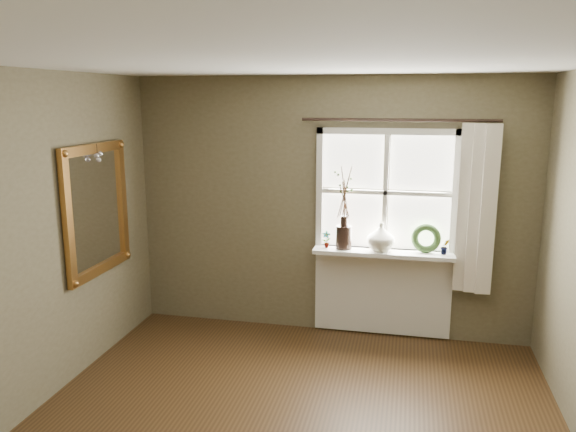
{
  "coord_description": "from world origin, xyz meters",
  "views": [
    {
      "loc": [
        0.77,
        -3.24,
        2.39
      ],
      "look_at": [
        -0.28,
        1.55,
        1.35
      ],
      "focal_mm": 35.0,
      "sensor_mm": 36.0,
      "label": 1
    }
  ],
  "objects_px": {
    "cream_vase": "(381,237)",
    "gilt_mirror": "(97,209)",
    "dark_jug": "(344,237)",
    "wreath": "(426,241)"
  },
  "relations": [
    {
      "from": "cream_vase",
      "to": "gilt_mirror",
      "type": "distance_m",
      "value": 2.67
    },
    {
      "from": "dark_jug",
      "to": "wreath",
      "type": "distance_m",
      "value": 0.79
    },
    {
      "from": "dark_jug",
      "to": "gilt_mirror",
      "type": "height_order",
      "value": "gilt_mirror"
    },
    {
      "from": "dark_jug",
      "to": "gilt_mirror",
      "type": "relative_size",
      "value": 0.2
    },
    {
      "from": "dark_jug",
      "to": "wreath",
      "type": "height_order",
      "value": "wreath"
    },
    {
      "from": "dark_jug",
      "to": "cream_vase",
      "type": "bearing_deg",
      "value": 0.0
    },
    {
      "from": "dark_jug",
      "to": "cream_vase",
      "type": "height_order",
      "value": "cream_vase"
    },
    {
      "from": "gilt_mirror",
      "to": "wreath",
      "type": "bearing_deg",
      "value": 17.89
    },
    {
      "from": "wreath",
      "to": "dark_jug",
      "type": "bearing_deg",
      "value": -178.31
    },
    {
      "from": "cream_vase",
      "to": "gilt_mirror",
      "type": "xyz_separation_m",
      "value": [
        -2.49,
        -0.9,
        0.34
      ]
    }
  ]
}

